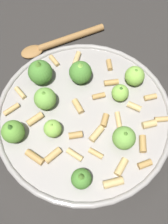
% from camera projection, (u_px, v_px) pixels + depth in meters
% --- Properties ---
extents(ground_plane, '(2.40, 2.40, 0.00)m').
position_uv_depth(ground_plane, '(84.00, 127.00, 0.52)').
color(ground_plane, '#2D2B28').
extents(cooking_pan, '(0.32, 0.32, 0.12)m').
position_uv_depth(cooking_pan, '(83.00, 119.00, 0.49)').
color(cooking_pan, '#9E9993').
rests_on(cooking_pan, ground).
extents(wooden_spoon, '(0.08, 0.21, 0.02)m').
position_uv_depth(wooden_spoon, '(58.00, 42.00, 0.61)').
color(wooden_spoon, '#9E703D').
rests_on(wooden_spoon, ground).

